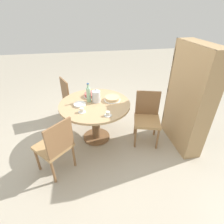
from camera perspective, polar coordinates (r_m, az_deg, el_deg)
The scene contains 13 objects.
ground_plane at distance 3.25m, azimuth -5.03°, elevation -8.22°, with size 14.00×14.00×0.00m, color #B2A893.
dining_table at distance 2.92m, azimuth -5.53°, elevation 0.27°, with size 1.16×1.16×0.71m.
chair_a at distance 3.65m, azimuth -12.78°, elevation 4.67°, with size 0.55×0.55×0.87m.
chair_b at distance 2.49m, azimuth -17.97°, elevation -10.34°, with size 0.59×0.59×0.87m.
chair_c at distance 3.00m, azimuth 11.36°, elevation -1.51°, with size 0.52×0.52×0.87m.
bookshelf at distance 2.95m, azimuth 23.32°, elevation 3.75°, with size 0.88×0.28×1.65m.
coffee_pot at distance 2.85m, azimuth -5.18°, elevation 5.23°, with size 0.14×0.14×0.23m.
water_bottle at distance 2.86m, azimuth -7.66°, elevation 5.78°, with size 0.07×0.07×0.31m.
cake_main at distance 2.91m, azimuth 0.10°, elevation 4.39°, with size 0.27×0.27×0.06m.
cake_second at distance 3.07m, azimuth -6.80°, elevation 5.63°, with size 0.26×0.26×0.06m.
cup_a at distance 2.50m, azimuth -1.34°, elevation -0.67°, with size 0.11×0.11×0.07m.
cup_b at distance 2.62m, azimuth -9.81°, elevation 0.45°, with size 0.11×0.11×0.07m.
plate_stack at distance 2.81m, azimuth -10.49°, elevation 2.46°, with size 0.19×0.19×0.03m.
Camera 1 is at (2.50, -0.16, 2.07)m, focal length 28.00 mm.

